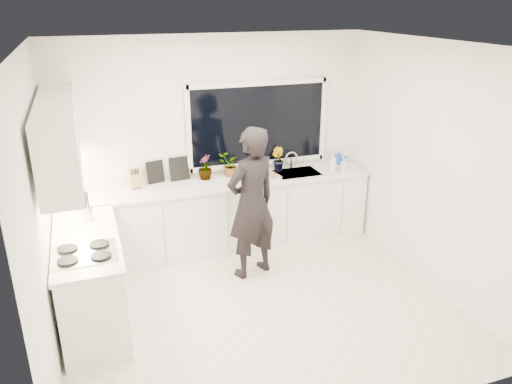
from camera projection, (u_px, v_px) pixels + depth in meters
name	position (u px, v px, depth m)	size (l,w,h in m)	color
floor	(260.00, 306.00, 5.37)	(4.00, 3.50, 0.02)	beige
wall_back	(214.00, 142.00, 6.42)	(4.00, 0.02, 2.70)	white
wall_left	(39.00, 216.00, 4.25)	(0.02, 3.50, 2.70)	white
wall_right	(431.00, 167.00, 5.50)	(0.02, 3.50, 2.70)	white
ceiling	(260.00, 44.00, 4.38)	(4.00, 3.50, 0.02)	white
window	(258.00, 124.00, 6.51)	(1.80, 0.02, 1.00)	black
base_cabinets_back	(222.00, 216.00, 6.48)	(3.92, 0.58, 0.88)	white
base_cabinets_left	(91.00, 281.00, 5.00)	(0.58, 1.60, 0.88)	white
countertop_back	(221.00, 183.00, 6.31)	(3.94, 0.62, 0.04)	silver
countertop_left	(86.00, 240.00, 4.83)	(0.62, 1.60, 0.04)	silver
upper_cabinets	(59.00, 137.00, 4.76)	(0.34, 2.10, 0.70)	white
sink	(297.00, 176.00, 6.65)	(0.58, 0.42, 0.14)	silver
faucet	(291.00, 160.00, 6.77)	(0.03, 0.03, 0.22)	silver
stovetop	(84.00, 253.00, 4.50)	(0.56, 0.48, 0.03)	black
person	(252.00, 203.00, 5.69)	(0.66, 0.43, 1.80)	black
pizza_tray	(261.00, 176.00, 6.44)	(0.44, 0.33, 0.03)	silver
pizza	(261.00, 175.00, 6.43)	(0.40, 0.29, 0.01)	#CB461B
watering_can	(337.00, 159.00, 6.96)	(0.14, 0.14, 0.13)	blue
paper_towel_roll	(72.00, 186.00, 5.80)	(0.11, 0.11, 0.26)	white
knife_block	(135.00, 179.00, 6.07)	(0.13, 0.10, 0.22)	brown
utensil_crock	(86.00, 212.00, 5.20)	(0.13, 0.13, 0.16)	silver
picture_frame_large	(155.00, 172.00, 6.23)	(0.22, 0.02, 0.28)	black
picture_frame_small	(179.00, 169.00, 6.32)	(0.25, 0.02, 0.30)	black
herb_plants	(235.00, 164.00, 6.47)	(1.18, 0.28, 0.32)	#26662D
soap_bottles	(336.00, 163.00, 6.61)	(0.29, 0.15, 0.28)	#D8BF66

